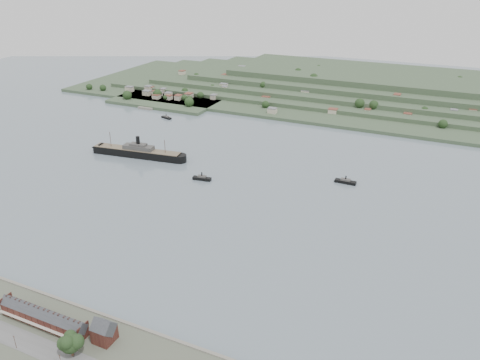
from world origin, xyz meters
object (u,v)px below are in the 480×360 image
at_px(terrace_row, 44,317).
at_px(fig_tree, 70,343).
at_px(tugboat, 202,178).
at_px(steamship, 135,152).
at_px(gabled_building, 104,331).

distance_m(terrace_row, fig_tree, 32.03).
bearing_deg(terrace_row, fig_tree, -20.71).
distance_m(tugboat, fig_tree, 218.43).
bearing_deg(fig_tree, steamship, 119.72).
height_order(steamship, tugboat, steamship).
bearing_deg(tugboat, gabled_building, -75.22).
bearing_deg(gabled_building, terrace_row, -173.88).
distance_m(gabled_building, tugboat, 205.27).
height_order(terrace_row, gabled_building, gabled_building).
height_order(terrace_row, fig_tree, fig_tree).
distance_m(gabled_building, fig_tree, 17.28).
bearing_deg(steamship, gabled_building, -57.17).
bearing_deg(fig_tree, gabled_building, 63.11).
relative_size(terrace_row, gabled_building, 3.95).
bearing_deg(gabled_building, fig_tree, -116.89).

